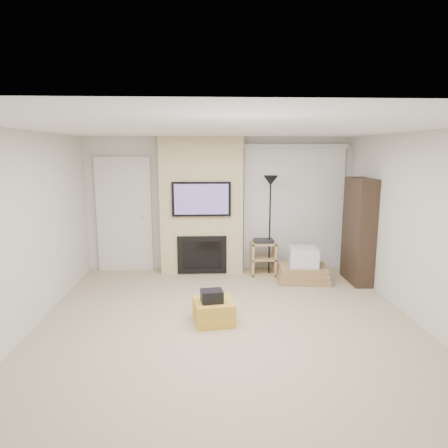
{
  "coord_description": "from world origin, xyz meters",
  "views": [
    {
      "loc": [
        -0.28,
        -4.75,
        2.24
      ],
      "look_at": [
        0.0,
        1.2,
        1.15
      ],
      "focal_mm": 32.0,
      "sensor_mm": 36.0,
      "label": 1
    }
  ],
  "objects_px": {
    "av_stand": "(263,256)",
    "box_stack": "(303,268)",
    "ottoman": "(214,311)",
    "floor_lamp": "(270,197)",
    "bookshelf": "(359,231)"
  },
  "relations": [
    {
      "from": "av_stand",
      "to": "box_stack",
      "type": "height_order",
      "value": "av_stand"
    },
    {
      "from": "ottoman",
      "to": "floor_lamp",
      "type": "xyz_separation_m",
      "value": [
        1.06,
        2.04,
        1.28
      ]
    },
    {
      "from": "floor_lamp",
      "to": "av_stand",
      "type": "height_order",
      "value": "floor_lamp"
    },
    {
      "from": "floor_lamp",
      "to": "bookshelf",
      "type": "distance_m",
      "value": 1.62
    },
    {
      "from": "floor_lamp",
      "to": "bookshelf",
      "type": "relative_size",
      "value": 1.01
    },
    {
      "from": "ottoman",
      "to": "av_stand",
      "type": "bearing_deg",
      "value": 65.21
    },
    {
      "from": "floor_lamp",
      "to": "box_stack",
      "type": "xyz_separation_m",
      "value": [
        0.54,
        -0.38,
        -1.2
      ]
    },
    {
      "from": "box_stack",
      "to": "av_stand",
      "type": "bearing_deg",
      "value": 146.74
    },
    {
      "from": "av_stand",
      "to": "box_stack",
      "type": "relative_size",
      "value": 0.69
    },
    {
      "from": "ottoman",
      "to": "box_stack",
      "type": "distance_m",
      "value": 2.3
    },
    {
      "from": "av_stand",
      "to": "box_stack",
      "type": "bearing_deg",
      "value": -33.26
    },
    {
      "from": "ottoman",
      "to": "floor_lamp",
      "type": "bearing_deg",
      "value": 62.47
    },
    {
      "from": "av_stand",
      "to": "floor_lamp",
      "type": "bearing_deg",
      "value": -19.13
    },
    {
      "from": "ottoman",
      "to": "box_stack",
      "type": "height_order",
      "value": "box_stack"
    },
    {
      "from": "floor_lamp",
      "to": "av_stand",
      "type": "xyz_separation_m",
      "value": [
        -0.1,
        0.04,
        -1.09
      ]
    }
  ]
}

